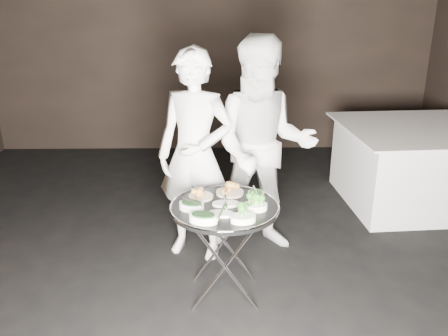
{
  "coord_description": "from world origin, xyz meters",
  "views": [
    {
      "loc": [
        0.05,
        -3.07,
        2.11
      ],
      "look_at": [
        0.11,
        0.08,
        0.95
      ],
      "focal_mm": 38.0,
      "sensor_mm": 36.0,
      "label": 1
    }
  ],
  "objects_px": {
    "waiter_left": "(195,156)",
    "waiter_right": "(263,148)",
    "serving_tray": "(224,207)",
    "dining_table": "(411,165)",
    "tray_stand": "(224,248)"
  },
  "relations": [
    {
      "from": "dining_table",
      "to": "waiter_left",
      "type": "bearing_deg",
      "value": -155.73
    },
    {
      "from": "serving_tray",
      "to": "waiter_right",
      "type": "relative_size",
      "value": 0.42
    },
    {
      "from": "serving_tray",
      "to": "tray_stand",
      "type": "bearing_deg",
      "value": 180.0
    },
    {
      "from": "serving_tray",
      "to": "waiter_left",
      "type": "distance_m",
      "value": 0.69
    },
    {
      "from": "serving_tray",
      "to": "dining_table",
      "type": "distance_m",
      "value": 2.59
    },
    {
      "from": "waiter_left",
      "to": "waiter_right",
      "type": "relative_size",
      "value": 0.96
    },
    {
      "from": "waiter_left",
      "to": "waiter_right",
      "type": "bearing_deg",
      "value": 29.35
    },
    {
      "from": "tray_stand",
      "to": "serving_tray",
      "type": "bearing_deg",
      "value": 0.0
    },
    {
      "from": "waiter_left",
      "to": "dining_table",
      "type": "height_order",
      "value": "waiter_left"
    },
    {
      "from": "waiter_left",
      "to": "dining_table",
      "type": "bearing_deg",
      "value": 43.24
    },
    {
      "from": "dining_table",
      "to": "serving_tray",
      "type": "bearing_deg",
      "value": -140.62
    },
    {
      "from": "serving_tray",
      "to": "dining_table",
      "type": "height_order",
      "value": "dining_table"
    },
    {
      "from": "waiter_left",
      "to": "serving_tray",
      "type": "bearing_deg",
      "value": -51.44
    },
    {
      "from": "waiter_right",
      "to": "dining_table",
      "type": "relative_size",
      "value": 1.25
    },
    {
      "from": "serving_tray",
      "to": "dining_table",
      "type": "bearing_deg",
      "value": 39.38
    }
  ]
}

